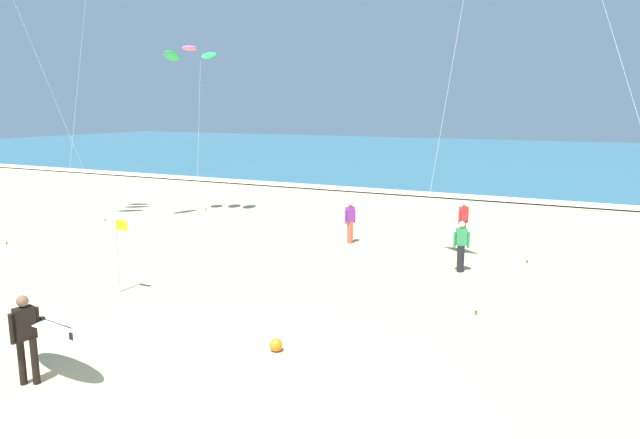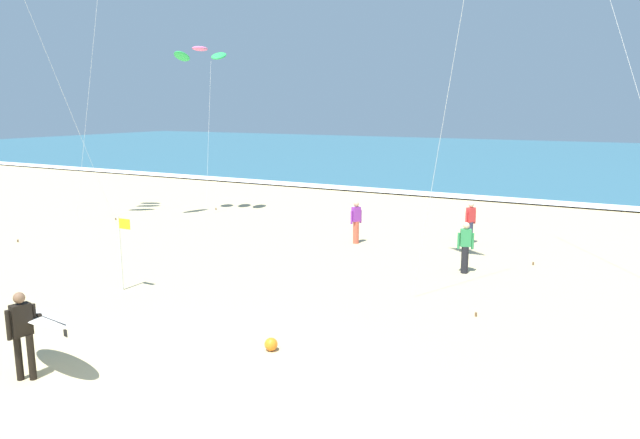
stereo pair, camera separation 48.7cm
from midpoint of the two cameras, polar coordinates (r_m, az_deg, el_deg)
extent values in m
plane|color=tan|center=(11.08, -11.66, -16.37)|extent=(160.00, 160.00, 0.00)
cube|color=#2D6075|center=(62.86, 22.60, 5.50)|extent=(160.00, 60.00, 0.08)
cube|color=white|center=(33.63, 17.08, 1.94)|extent=(160.00, 1.71, 0.01)
cylinder|color=black|center=(12.47, -26.11, -11.91)|extent=(0.13, 0.13, 0.88)
cylinder|color=black|center=(12.38, -25.11, -11.98)|extent=(0.13, 0.13, 0.88)
cube|color=black|center=(12.17, -25.90, -8.72)|extent=(0.26, 0.37, 0.60)
cube|color=blue|center=(12.25, -26.12, -8.42)|extent=(0.05, 0.20, 0.32)
sphere|color=brown|center=(12.04, -26.07, -6.83)|extent=(0.21, 0.21, 0.21)
cylinder|color=black|center=(12.10, -26.89, -9.12)|extent=(0.09, 0.09, 0.56)
cylinder|color=black|center=(12.22, -24.96, -8.01)|extent=(0.09, 0.09, 0.26)
cylinder|color=black|center=(12.35, -24.65, -8.43)|extent=(0.26, 0.13, 0.14)
ellipsoid|color=white|center=(12.33, -24.34, -8.64)|extent=(2.27, 1.01, 0.20)
cube|color=#333333|center=(12.31, -24.35, -8.48)|extent=(1.90, 0.41, 0.12)
cube|color=#262628|center=(11.56, -22.29, -10.13)|extent=(0.12, 0.04, 0.14)
cylinder|color=silver|center=(24.77, -23.50, 12.20)|extent=(1.57, 3.47, 11.77)
cylinder|color=brown|center=(24.86, -26.70, -1.86)|extent=(0.06, 0.06, 0.10)
cylinder|color=silver|center=(14.82, 13.73, 14.63)|extent=(1.85, 0.68, 11.96)
cylinder|color=brown|center=(15.09, 15.76, -8.83)|extent=(0.06, 0.06, 0.10)
ellipsoid|color=green|center=(28.05, -12.71, 15.14)|extent=(0.98, 1.24, 0.52)
ellipsoid|color=pink|center=(27.80, -11.02, 15.91)|extent=(0.98, 1.23, 0.20)
ellipsoid|color=green|center=(27.52, -9.24, 15.35)|extent=(0.98, 1.24, 0.52)
cylinder|color=silver|center=(28.43, -10.25, 7.87)|extent=(0.55, 1.42, 7.04)
cylinder|color=brown|center=(29.54, -9.57, 1.02)|extent=(0.06, 0.06, 0.10)
cylinder|color=silver|center=(27.79, -21.07, 10.56)|extent=(1.46, 0.92, 10.24)
cylinder|color=brown|center=(27.99, -18.69, 0.05)|extent=(0.06, 0.06, 0.10)
cylinder|color=silver|center=(18.48, 28.38, 13.31)|extent=(4.45, 2.23, 12.25)
cylinder|color=brown|center=(20.33, 20.57, -4.02)|extent=(0.06, 0.06, 0.10)
cylinder|color=black|center=(18.66, 14.55, -3.79)|extent=(0.22, 0.22, 0.84)
cube|color=#339351|center=(18.50, 14.65, -1.72)|extent=(0.36, 0.29, 0.54)
sphere|color=beige|center=(18.43, 14.71, -0.57)|extent=(0.20, 0.20, 0.20)
cylinder|color=#339351|center=(18.56, 15.28, -2.03)|extent=(0.08, 0.08, 0.50)
cylinder|color=#339351|center=(18.49, 14.00, -2.01)|extent=(0.08, 0.08, 0.50)
cylinder|color=#2D334C|center=(22.58, 14.89, -1.28)|extent=(0.22, 0.22, 0.84)
cube|color=red|center=(22.45, 14.97, 0.44)|extent=(0.32, 0.37, 0.54)
sphere|color=beige|center=(22.39, 15.02, 1.40)|extent=(0.20, 0.20, 0.20)
cylinder|color=red|center=(22.62, 15.34, 0.24)|extent=(0.08, 0.08, 0.50)
cylinder|color=red|center=(22.32, 14.58, 0.14)|extent=(0.08, 0.08, 0.50)
cylinder|color=#D8593F|center=(22.00, 4.13, -1.25)|extent=(0.22, 0.22, 0.84)
cube|color=purple|center=(21.87, 4.15, 0.52)|extent=(0.31, 0.37, 0.54)
sphere|color=tan|center=(21.80, 4.17, 1.50)|extent=(0.20, 0.20, 0.20)
cylinder|color=purple|center=(21.76, 3.71, 0.20)|extent=(0.08, 0.08, 0.50)
cylinder|color=purple|center=(22.01, 4.58, 0.32)|extent=(0.08, 0.08, 0.50)
cylinder|color=silver|center=(17.10, -17.95, -3.13)|extent=(0.05, 0.05, 2.10)
cube|color=yellow|center=(16.76, -17.60, -0.41)|extent=(0.40, 0.02, 0.28)
sphere|color=orange|center=(12.62, -3.63, -11.96)|extent=(0.28, 0.28, 0.28)
camera|label=1|loc=(0.24, -89.07, 0.18)|focal=33.09mm
camera|label=2|loc=(0.24, 90.93, -0.18)|focal=33.09mm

